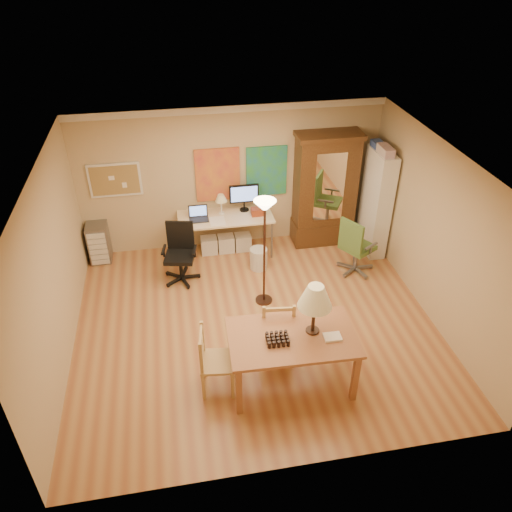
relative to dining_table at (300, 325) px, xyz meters
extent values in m
plane|color=#A4613A|center=(-0.36, 1.21, -0.98)|extent=(5.50, 5.50, 0.00)
cube|color=white|center=(-0.36, 3.67, 1.66)|extent=(5.50, 0.08, 0.12)
cube|color=#9B8549|center=(-2.41, 3.68, 0.52)|extent=(0.90, 0.04, 0.62)
cube|color=gold|center=(-0.61, 3.68, 0.47)|extent=(0.80, 0.04, 1.00)
cube|color=teal|center=(0.29, 3.68, 0.47)|extent=(0.75, 0.04, 0.95)
cube|color=brown|center=(-0.10, -0.01, -0.18)|extent=(1.68, 1.05, 0.04)
cube|color=brown|center=(-0.86, -0.41, -0.59)|extent=(0.08, 0.08, 0.78)
cube|color=brown|center=(0.63, -0.46, -0.59)|extent=(0.08, 0.08, 0.78)
cube|color=brown|center=(-0.84, 0.43, -0.59)|extent=(0.08, 0.08, 0.78)
cube|color=brown|center=(0.66, 0.38, -0.59)|extent=(0.08, 0.08, 0.78)
cylinder|color=black|center=(0.18, 0.03, -0.15)|extent=(0.18, 0.18, 0.02)
cylinder|color=black|center=(0.18, 0.03, 0.06)|extent=(0.04, 0.04, 0.44)
cone|color=#F3EEBE|center=(0.18, 0.03, 0.42)|extent=(0.44, 0.44, 0.31)
cube|color=white|center=(0.39, -0.14, -0.14)|extent=(0.23, 0.17, 0.03)
cube|color=black|center=(-0.31, -0.08, -0.11)|extent=(0.32, 0.25, 0.09)
cube|color=tan|center=(-0.17, 0.57, -0.51)|extent=(0.52, 0.50, 0.04)
cube|color=tan|center=(0.05, 0.74, -0.76)|extent=(0.05, 0.05, 0.46)
cube|color=tan|center=(-0.35, 0.79, -0.76)|extent=(0.05, 0.05, 0.46)
cube|color=tan|center=(0.01, 0.36, -0.76)|extent=(0.05, 0.05, 0.46)
cube|color=tan|center=(-0.39, 0.41, -0.76)|extent=(0.05, 0.05, 0.46)
cube|color=tan|center=(0.01, 0.36, -0.24)|extent=(0.05, 0.05, 0.53)
cube|color=tan|center=(-0.39, 0.41, -0.24)|extent=(0.05, 0.05, 0.53)
cube|color=tan|center=(-0.19, 0.38, -0.19)|extent=(0.40, 0.08, 0.05)
cube|color=tan|center=(-1.07, 0.06, -0.51)|extent=(0.49, 0.51, 0.04)
cube|color=tan|center=(-0.91, -0.16, -0.76)|extent=(0.05, 0.05, 0.45)
cube|color=tan|center=(-0.86, 0.23, -0.76)|extent=(0.05, 0.05, 0.45)
cube|color=tan|center=(-1.29, -0.11, -0.76)|extent=(0.05, 0.05, 0.45)
cube|color=tan|center=(-1.24, 0.28, -0.76)|extent=(0.05, 0.05, 0.45)
cube|color=tan|center=(-1.29, -0.11, -0.25)|extent=(0.05, 0.05, 0.52)
cube|color=tan|center=(-1.24, 0.28, -0.25)|extent=(0.05, 0.05, 0.52)
cube|color=tan|center=(-1.26, 0.08, -0.20)|extent=(0.08, 0.40, 0.05)
cylinder|color=#381E16|center=(-0.12, 1.76, -0.97)|extent=(0.28, 0.28, 0.03)
cylinder|color=#381E16|center=(-0.12, 1.76, -0.09)|extent=(0.04, 0.04, 1.76)
cone|color=#FFE0A5|center=(-0.12, 1.76, 0.81)|extent=(0.34, 0.34, 0.14)
cube|color=beige|center=(-0.54, 3.33, -0.21)|extent=(1.72, 0.75, 0.03)
cylinder|color=slate|center=(-1.35, 3.01, -0.61)|extent=(0.04, 0.04, 0.75)
cylinder|color=slate|center=(0.27, 3.01, -0.61)|extent=(0.04, 0.04, 0.75)
cylinder|color=slate|center=(-1.35, 3.65, -0.61)|extent=(0.04, 0.04, 0.75)
cylinder|color=slate|center=(0.27, 3.65, -0.61)|extent=(0.04, 0.04, 0.75)
cube|color=black|center=(-1.02, 3.28, -0.19)|extent=(0.34, 0.24, 0.02)
cube|color=black|center=(-1.02, 3.45, -0.07)|extent=(0.34, 0.06, 0.22)
cube|color=black|center=(-0.16, 3.49, 0.15)|extent=(0.54, 0.04, 0.34)
cone|color=#F3EEBE|center=(-0.59, 3.44, 0.12)|extent=(0.22, 0.22, 0.13)
cube|color=white|center=(-0.70, 3.17, -0.20)|extent=(0.27, 0.34, 0.01)
cube|color=maroon|center=(0.05, 3.28, -0.13)|extent=(0.24, 0.17, 0.13)
cube|color=white|center=(-0.86, 3.39, -0.82)|extent=(0.30, 0.26, 0.32)
cube|color=white|center=(-0.54, 3.39, -0.82)|extent=(0.30, 0.26, 0.32)
cube|color=silver|center=(-0.22, 3.39, -0.82)|extent=(0.30, 0.26, 0.32)
cylinder|color=black|center=(-1.43, 2.60, -0.73)|extent=(0.06, 0.06, 0.41)
cube|color=black|center=(-1.43, 2.60, -0.50)|extent=(0.57, 0.56, 0.07)
cube|color=black|center=(-1.38, 2.81, -0.19)|extent=(0.47, 0.14, 0.53)
cube|color=black|center=(-1.69, 2.65, -0.36)|extent=(0.10, 0.31, 0.03)
cube|color=black|center=(-1.17, 2.54, -0.36)|extent=(0.10, 0.31, 0.03)
cylinder|color=slate|center=(1.66, 2.33, -0.72)|extent=(0.06, 0.06, 0.42)
cube|color=#3F662D|center=(1.66, 2.33, -0.48)|extent=(0.67, 0.68, 0.07)
cube|color=#3F662D|center=(1.46, 2.21, -0.17)|extent=(0.29, 0.44, 0.54)
cube|color=slate|center=(1.80, 2.09, -0.33)|extent=(0.29, 0.20, 0.03)
cube|color=slate|center=(1.52, 2.56, -0.33)|extent=(0.29, 0.20, 0.03)
cube|color=slate|center=(-2.86, 3.51, -0.62)|extent=(0.37, 0.42, 0.73)
cube|color=silver|center=(-2.86, 3.29, -0.62)|extent=(0.31, 0.02, 0.63)
cube|color=#381B0F|center=(1.36, 3.45, 0.07)|extent=(1.11, 0.50, 2.11)
cube|color=#381B0F|center=(1.36, 3.45, -0.76)|extent=(1.15, 0.54, 0.42)
cube|color=white|center=(1.36, 3.20, 0.28)|extent=(0.55, 0.01, 1.31)
cube|color=#381B0F|center=(1.36, 3.45, 1.16)|extent=(1.19, 0.56, 0.08)
cube|color=white|center=(2.19, 2.97, 0.01)|extent=(0.30, 0.79, 1.98)
cube|color=#993333|center=(2.15, 2.83, -0.51)|extent=(0.18, 0.40, 0.24)
cube|color=#334C99|center=(2.15, 3.17, 0.66)|extent=(0.18, 0.28, 0.20)
cylinder|color=silver|center=(-0.03, 2.72, -0.78)|extent=(0.32, 0.32, 0.40)
camera|label=1|loc=(-1.41, -4.59, 4.24)|focal=35.00mm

